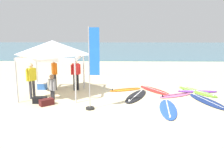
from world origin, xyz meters
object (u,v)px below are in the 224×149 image
at_px(person_grey, 52,86).
at_px(banner_flag, 92,72).
at_px(person_red, 76,73).
at_px(person_orange, 54,72).
at_px(surfboard_purple, 197,91).
at_px(surfboard_pink, 175,95).
at_px(surfboard_orange, 125,89).
at_px(surfboard_navy, 207,101).
at_px(cooler_box, 42,86).
at_px(gear_bag_near_tent, 40,100).
at_px(gear_bag_by_pole, 47,102).
at_px(canopy_tent, 52,48).
at_px(person_yellow, 32,78).
at_px(surfboard_red, 154,90).
at_px(surfboard_black, 136,96).
at_px(surfboard_blue, 168,109).
at_px(surfboard_lime, 197,92).

relative_size(person_grey, banner_flag, 0.35).
height_order(person_red, banner_flag, banner_flag).
distance_m(person_red, person_orange, 1.19).
xyz_separation_m(surfboard_purple, banner_flag, (-5.29, -2.86, 1.54)).
height_order(surfboard_pink, surfboard_orange, same).
bearing_deg(surfboard_navy, cooler_box, 165.69).
height_order(person_orange, gear_bag_near_tent, person_orange).
bearing_deg(surfboard_navy, person_red, 163.12).
height_order(person_red, person_grey, person_red).
xyz_separation_m(surfboard_orange, cooler_box, (-4.61, 0.11, 0.16)).
distance_m(surfboard_orange, gear_bag_near_tent, 4.58).
height_order(person_red, gear_bag_by_pole, person_red).
distance_m(canopy_tent, person_yellow, 1.78).
bearing_deg(surfboard_red, surfboard_navy, -42.32).
bearing_deg(person_grey, surfboard_navy, -2.08).
height_order(surfboard_black, cooler_box, cooler_box).
bearing_deg(surfboard_red, person_red, 179.94).
xyz_separation_m(banner_flag, gear_bag_by_pole, (-2.08, 0.48, -1.43)).
bearing_deg(person_red, canopy_tent, -135.84).
xyz_separation_m(surfboard_navy, banner_flag, (-5.15, -1.12, 1.54)).
bearing_deg(surfboard_blue, surfboard_black, 122.17).
bearing_deg(surfboard_blue, gear_bag_near_tent, 172.18).
height_order(gear_bag_by_pole, cooler_box, cooler_box).
bearing_deg(banner_flag, cooler_box, 134.20).
height_order(banner_flag, gear_bag_by_pole, banner_flag).
bearing_deg(person_yellow, surfboard_orange, 19.94).
height_order(surfboard_pink, gear_bag_by_pole, gear_bag_by_pole).
height_order(surfboard_purple, cooler_box, cooler_box).
xyz_separation_m(person_orange, cooler_box, (-0.74, 0.08, -0.79)).
xyz_separation_m(canopy_tent, gear_bag_by_pole, (0.09, -1.66, -2.25)).
relative_size(surfboard_black, surfboard_purple, 1.26).
bearing_deg(person_orange, surfboard_navy, -15.08).
distance_m(surfboard_black, surfboard_orange, 1.35).
distance_m(gear_bag_near_tent, cooler_box, 2.55).
bearing_deg(surfboard_black, surfboard_purple, 16.43).
distance_m(surfboard_pink, cooler_box, 7.17).
distance_m(surfboard_black, banner_flag, 3.12).
distance_m(surfboard_lime, person_yellow, 8.48).
relative_size(surfboard_navy, cooler_box, 5.26).
bearing_deg(canopy_tent, surfboard_pink, -1.00).
distance_m(surfboard_black, person_grey, 4.09).
xyz_separation_m(surfboard_red, surfboard_orange, (-1.57, 0.08, 0.00)).
bearing_deg(surfboard_pink, person_yellow, -175.54).
bearing_deg(gear_bag_by_pole, surfboard_pink, 14.56).
distance_m(surfboard_navy, person_red, 6.73).
bearing_deg(surfboard_navy, surfboard_black, 166.75).
height_order(person_orange, person_grey, person_orange).
distance_m(surfboard_blue, person_yellow, 6.43).
height_order(person_yellow, gear_bag_by_pole, person_yellow).
height_order(surfboard_navy, banner_flag, banner_flag).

